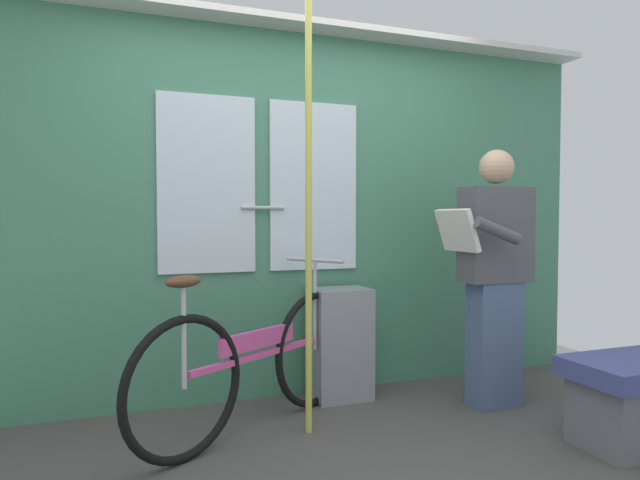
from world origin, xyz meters
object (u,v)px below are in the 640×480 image
object	(u,v)px
passenger_reading_newspaper	(494,272)
trash_bin_by_wall	(340,343)
handrail_pole	(309,214)
bench_seat_corner	(637,399)
bicycle_near_door	(257,362)

from	to	relation	value
passenger_reading_newspaper	trash_bin_by_wall	world-z (taller)	passenger_reading_newspaper
handrail_pole	bench_seat_corner	world-z (taller)	handrail_pole
bench_seat_corner	passenger_reading_newspaper	bearing A→B (deg)	112.55
bicycle_near_door	bench_seat_corner	size ratio (longest dim) A/B	2.11
passenger_reading_newspaper	bench_seat_corner	bearing A→B (deg)	112.53
trash_bin_by_wall	bench_seat_corner	world-z (taller)	trash_bin_by_wall
bench_seat_corner	bicycle_near_door	bearing A→B (deg)	154.12
trash_bin_by_wall	handrail_pole	size ratio (longest dim) A/B	0.30
passenger_reading_newspaper	trash_bin_by_wall	distance (m)	1.07
bicycle_near_door	passenger_reading_newspaper	distance (m)	1.54
handrail_pole	trash_bin_by_wall	bearing A→B (deg)	51.07
passenger_reading_newspaper	handrail_pole	distance (m)	1.26
passenger_reading_newspaper	bench_seat_corner	distance (m)	1.01
trash_bin_by_wall	bench_seat_corner	xyz separation A→B (m)	(1.15, -1.21, -0.12)
trash_bin_by_wall	bench_seat_corner	distance (m)	1.67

